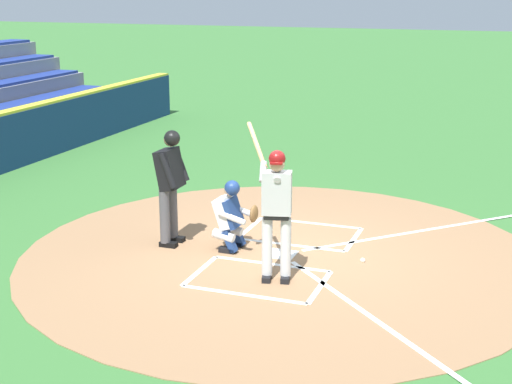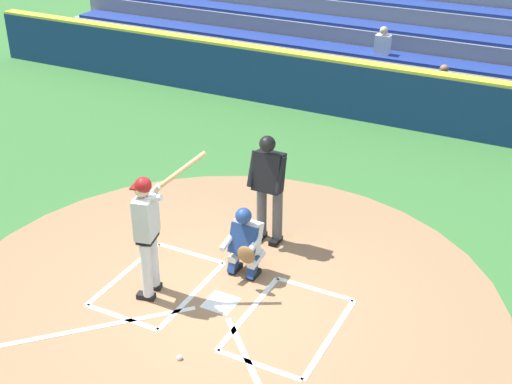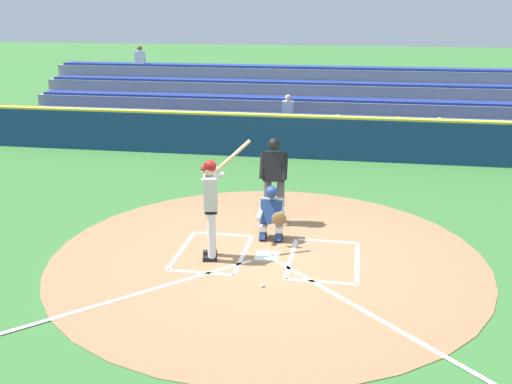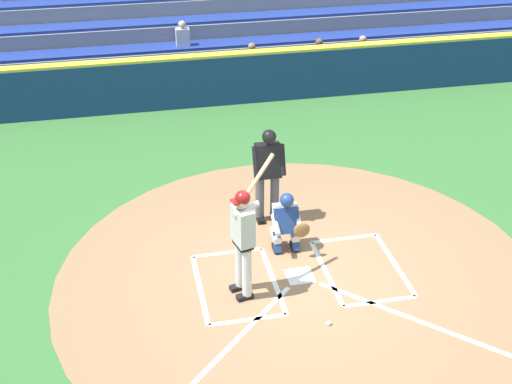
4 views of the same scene
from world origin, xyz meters
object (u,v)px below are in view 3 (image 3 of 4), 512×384
Objects in this scene: batter at (211,202)px; baseball at (262,286)px; catcher at (272,212)px; plate_umpire at (274,174)px.

baseball is (-1.09, 1.02, -1.06)m from batter.
catcher is 0.61× the size of plate_umpire.
plate_umpire is at bearing -112.62° from batter.
catcher is 15.27× the size of baseball.
batter reaches higher than catcher.
catcher is (-0.95, -1.04, -0.51)m from batter.
catcher is at bearing -86.03° from baseball.
plate_umpire reaches higher than baseball.
plate_umpire is (-0.85, -2.03, -0.02)m from batter.
plate_umpire is (0.11, -0.99, 0.49)m from catcher.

